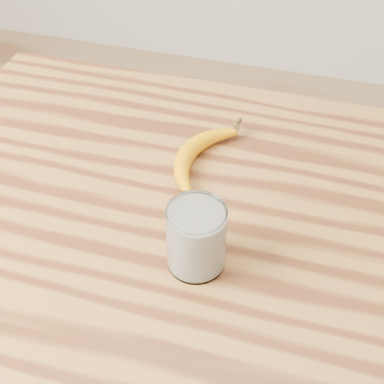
# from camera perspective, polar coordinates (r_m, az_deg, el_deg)

# --- Properties ---
(table) EXTENTS (1.20, 0.80, 0.90)m
(table) POSITION_cam_1_polar(r_m,az_deg,el_deg) (0.96, 3.49, -8.61)
(table) COLOR #935F2A
(table) RESTS_ON ground
(smoothie_glass) EXTENTS (0.09, 0.09, 0.11)m
(smoothie_glass) POSITION_cam_1_polar(r_m,az_deg,el_deg) (0.77, 0.45, -4.93)
(smoothie_glass) COLOR white
(smoothie_glass) RESTS_ON table
(banana) EXTENTS (0.15, 0.28, 0.03)m
(banana) POSITION_cam_1_polar(r_m,az_deg,el_deg) (0.97, -0.36, 4.37)
(banana) COLOR #D68A00
(banana) RESTS_ON table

